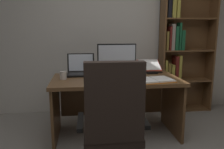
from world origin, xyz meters
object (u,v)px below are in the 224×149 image
Objects in this scene: desk at (115,92)px; laptop at (81,70)px; monitor at (117,59)px; keyboard at (122,80)px; coffee_mug at (63,75)px; office_chair at (113,131)px; computer_mouse at (96,80)px; bookshelf at (180,55)px; pen at (139,76)px; reading_stand_with_book at (150,66)px; notepad at (138,77)px; open_binder at (154,80)px.

laptop is (-0.42, 0.19, 0.26)m from desk.
keyboard is (0.00, -0.42, -0.19)m from monitor.
coffee_mug is (-0.67, 0.17, 0.04)m from keyboard.
monitor is at bearing 75.42° from desk.
office_chair reaches higher than coffee_mug.
computer_mouse is (-0.30, -0.42, -0.18)m from monitor.
monitor reaches higher than coffee_mug.
keyboard is at bearing -13.88° from coffee_mug.
desk is 3.63× the size of keyboard.
bookshelf is 1.92m from coffee_mug.
monitor reaches higher than pen.
keyboard is at bearing 0.00° from computer_mouse.
reading_stand_with_book is 3.16× the size of coffee_mug.
bookshelf is at bearing 40.89° from keyboard.
coffee_mug reaches higher than pen.
computer_mouse is at bearing -161.24° from pen.
reading_stand_with_book is at bearing 52.16° from notepad.
bookshelf is at bearing 53.11° from office_chair.
office_chair reaches higher than laptop.
pen is at bearing 36.98° from keyboard.
computer_mouse reaches higher than keyboard.
pen reaches higher than notepad.
office_chair is 3.55× the size of reading_stand_with_book.
monitor is 3.63× the size of pen.
notepad is at bearing 19.42° from computer_mouse.
notepad is at bearing 39.34° from keyboard.
laptop is at bearing 179.25° from monitor.
keyboard is at bearing -78.28° from desk.
computer_mouse reaches higher than desk.
coffee_mug is (-1.03, 0.22, 0.04)m from open_binder.
bookshelf reaches higher than open_binder.
open_binder is at bearing -7.91° from keyboard.
laptop reaches higher than coffee_mug.
open_binder reaches higher than pen.
laptop is 1.68× the size of notepad.
office_chair is 2.30× the size of open_binder.
notepad is (0.23, 0.19, -0.01)m from keyboard.
laptop is at bearing -175.97° from reading_stand_with_book.
coffee_mug is (-0.67, -0.25, -0.15)m from monitor.
open_binder is at bearing -100.93° from reading_stand_with_book.
office_chair reaches higher than notepad.
reading_stand_with_book is 1.18m from coffee_mug.
notepad is at bearing 180.00° from pen.
monitor is 1.21× the size of keyboard.
laptop is 0.75m from pen.
open_binder is at bearing -126.22° from bookshelf.
computer_mouse is (0.17, -0.43, -0.04)m from laptop.
computer_mouse is 0.56m from notepad.
monitor is 1.44× the size of laptop.
office_chair is at bearing -118.98° from reading_stand_with_book.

